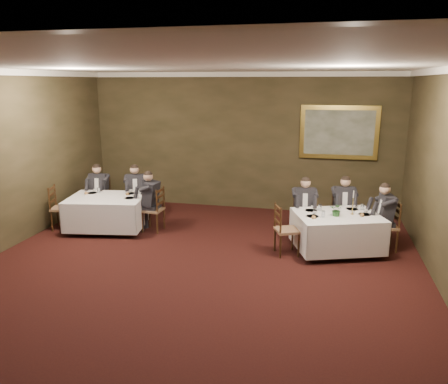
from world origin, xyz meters
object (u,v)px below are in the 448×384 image
at_px(diner_main_backleft, 304,215).
at_px(chair_main_endright, 385,236).
at_px(table_main, 337,230).
at_px(diner_main_endright, 386,225).
at_px(centerpiece, 337,209).
at_px(chair_main_backright, 342,224).
at_px(diner_sec_endright, 153,209).
at_px(painting, 339,132).
at_px(diner_sec_backright, 136,198).
at_px(chair_sec_backright, 137,207).
at_px(chair_sec_backleft, 101,207).
at_px(chair_main_endleft, 286,240).
at_px(chair_sec_endright, 154,218).
at_px(diner_main_backright, 342,214).
at_px(diner_sec_backleft, 100,198).
at_px(chair_main_backleft, 303,225).
at_px(chair_sec_endleft, 62,217).
at_px(candlestick, 353,205).
at_px(table_second, 107,210).

xyz_separation_m(diner_main_backleft, chair_main_endright, (1.63, -0.28, -0.23)).
height_order(table_main, diner_main_endright, diner_main_endright).
relative_size(diner_main_backleft, centerpiece, 4.92).
relative_size(chair_main_backright, centerpiece, 3.66).
bearing_deg(diner_sec_endright, painting, -57.77).
bearing_deg(chair_main_endright, diner_sec_backright, 72.33).
relative_size(diner_main_backleft, chair_sec_backright, 1.35).
bearing_deg(chair_sec_backleft, chair_main_endleft, 159.80).
xyz_separation_m(chair_sec_endright, diner_sec_endright, (-0.01, 0.00, 0.23)).
bearing_deg(diner_main_endright, diner_sec_backright, 72.29).
bearing_deg(chair_sec_backleft, diner_main_backright, 174.98).
relative_size(chair_main_endright, diner_main_endright, 0.74).
bearing_deg(diner_sec_endright, diner_sec_backright, 47.37).
bearing_deg(diner_sec_backleft, diner_main_backleft, 171.62).
height_order(chair_main_backleft, diner_main_endright, diner_main_endright).
height_order(chair_sec_endleft, centerpiece, centerpiece).
distance_m(chair_sec_endright, painting, 4.90).
bearing_deg(chair_main_endleft, diner_main_backleft, 141.34).
relative_size(diner_sec_backleft, chair_sec_endright, 1.35).
bearing_deg(chair_sec_backright, table_main, 147.49).
distance_m(chair_main_backright, chair_sec_endright, 4.14).
bearing_deg(painting, diner_main_backleft, -108.59).
bearing_deg(candlestick, table_main, -163.14).
relative_size(chair_sec_endright, chair_sec_endleft, 1.00).
xyz_separation_m(diner_main_backleft, chair_main_endleft, (-0.28, -0.96, -0.23)).
xyz_separation_m(chair_main_backleft, diner_main_backleft, (0.00, -0.01, 0.23)).
height_order(chair_main_endleft, diner_sec_backright, diner_sec_backright).
bearing_deg(table_main, chair_main_endleft, -160.23).
distance_m(table_main, candlestick, 0.57).
height_order(chair_main_endright, diner_sec_backright, diner_sec_backright).
bearing_deg(painting, chair_sec_backleft, -163.58).
relative_size(table_second, chair_sec_endleft, 1.85).
relative_size(diner_main_backleft, painting, 0.72).
height_order(diner_sec_backright, centerpiece, diner_sec_backright).
xyz_separation_m(diner_sec_backleft, chair_sec_backright, (0.88, 0.16, -0.23)).
relative_size(chair_main_endleft, chair_main_endright, 1.00).
xyz_separation_m(table_main, chair_sec_endright, (-3.97, 0.38, -0.17)).
height_order(diner_sec_endright, chair_sec_endleft, diner_sec_endright).
bearing_deg(centerpiece, table_second, 176.32).
bearing_deg(diner_sec_backright, diner_sec_backleft, -9.68).
distance_m(diner_main_backleft, painting, 2.63).
xyz_separation_m(diner_main_backright, chair_sec_endright, (-4.10, -0.53, -0.23)).
bearing_deg(chair_sec_endleft, table_second, 85.07).
distance_m(diner_main_endright, chair_sec_endleft, 7.00).
relative_size(diner_sec_backleft, painting, 0.72).
bearing_deg(diner_sec_backleft, chair_main_backright, 175.21).
xyz_separation_m(table_main, painting, (0.00, 2.63, 1.62)).
bearing_deg(table_second, painting, 25.77).
relative_size(chair_main_backright, diner_sec_endright, 0.74).
bearing_deg(chair_sec_endright, chair_main_backleft, -82.89).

